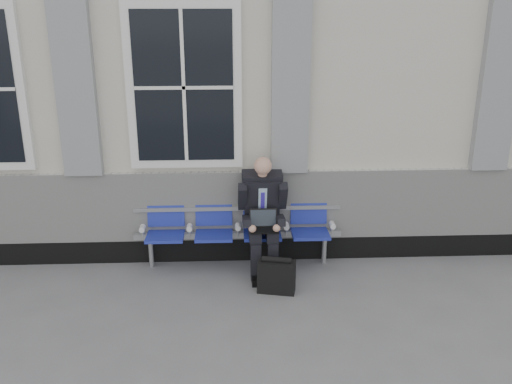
{
  "coord_description": "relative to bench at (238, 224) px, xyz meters",
  "views": [
    {
      "loc": [
        0.89,
        -5.27,
        3.32
      ],
      "look_at": [
        1.17,
        0.9,
        1.13
      ],
      "focal_mm": 40.0,
      "sensor_mm": 36.0,
      "label": 1
    }
  ],
  "objects": [
    {
      "name": "ground",
      "position": [
        -0.96,
        -1.32,
        -0.55
      ],
      "size": [
        70.0,
        70.0,
        0.0
      ],
      "primitive_type": "plane",
      "color": "slate",
      "rests_on": "ground"
    },
    {
      "name": "station_building",
      "position": [
        -0.98,
        2.15,
        1.67
      ],
      "size": [
        14.4,
        4.4,
        4.49
      ],
      "color": "beige",
      "rests_on": "ground"
    },
    {
      "name": "bench",
      "position": [
        0.0,
        0.0,
        0.0
      ],
      "size": [
        2.6,
        0.47,
        0.91
      ],
      "color": "#9EA0A3",
      "rests_on": "ground"
    },
    {
      "name": "businessman",
      "position": [
        0.3,
        -0.14,
        0.24
      ],
      "size": [
        0.6,
        0.8,
        1.47
      ],
      "color": "black",
      "rests_on": "ground"
    },
    {
      "name": "briefcase",
      "position": [
        0.43,
        -0.73,
        -0.35
      ],
      "size": [
        0.46,
        0.27,
        0.44
      ],
      "color": "black",
      "rests_on": "ground"
    }
  ]
}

